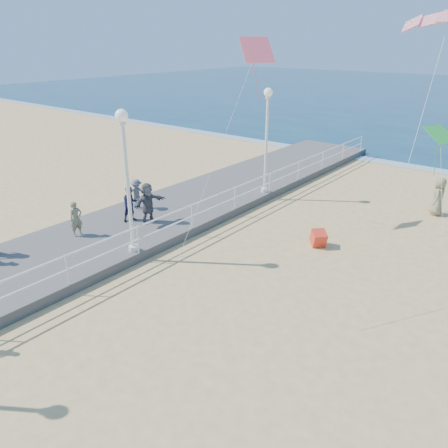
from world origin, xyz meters
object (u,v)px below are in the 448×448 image
Objects in this scene: lamp_post_mid at (126,168)px; spectator_5 at (148,203)px; spectator_2 at (137,194)px; spectator_6 at (76,219)px; spectator_7 at (131,204)px; box_kite at (318,240)px; lamp_post_far at (267,130)px; beach_walker_c at (438,196)px.

lamp_post_mid reaches higher than spectator_5.
spectator_2 is 1.90m from spectator_5.
spectator_7 is at bearing -7.83° from spectator_6.
spectator_2 reaches higher than box_kite.
spectator_6 is at bearing -106.82° from lamp_post_far.
lamp_post_mid reaches higher than spectator_2.
lamp_post_mid is 3.60× the size of spectator_6.
spectator_7 reaches higher than spectator_2.
spectator_2 is at bearing 68.43° from spectator_5.
spectator_7 is at bearing -108.58° from lamp_post_far.
spectator_5 is at bearing -49.95° from beach_walker_c.
lamp_post_mid is at bearing -140.06° from spectator_5.
spectator_2 is at bearing -119.88° from lamp_post_far.
lamp_post_mid is 1.00× the size of lamp_post_far.
beach_walker_c is at bearing -23.52° from spectator_7.
spectator_7 is at bearing -50.98° from beach_walker_c.
spectator_6 is 0.93× the size of spectator_7.
spectator_6 reaches higher than spectator_2.
lamp_post_mid is 3.68× the size of spectator_2.
beach_walker_c is at bearing -35.97° from spectator_6.
lamp_post_mid is 2.96× the size of spectator_5.
lamp_post_far reaches higher than spectator_7.
lamp_post_far reaches higher than spectator_5.
lamp_post_far is 3.68× the size of spectator_2.
spectator_2 is at bearing 11.48° from spectator_6.
spectator_7 is at bearing -110.73° from spectator_2.
spectator_2 is at bearing 137.02° from lamp_post_mid.
spectator_2 is at bearing 60.55° from spectator_7.
beach_walker_c is 3.10× the size of box_kite.
box_kite is at bearing -34.77° from lamp_post_far.
lamp_post_far reaches higher than spectator_2.
spectator_5 reaches higher than spectator_7.
spectator_7 is 14.52m from beach_walker_c.
spectator_5 is at bearing -86.26° from spectator_2.
box_kite is at bearing -48.71° from spectator_6.
lamp_post_mid reaches higher than beach_walker_c.
lamp_post_mid is at bearing -38.88° from beach_walker_c.
spectator_2 is at bearing -57.13° from beach_walker_c.
spectator_5 is 1.13× the size of spectator_7.
spectator_5 is 0.81m from spectator_7.
spectator_2 is 0.78× the size of beach_walker_c.
beach_walker_c is at bearing -20.95° from spectator_2.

